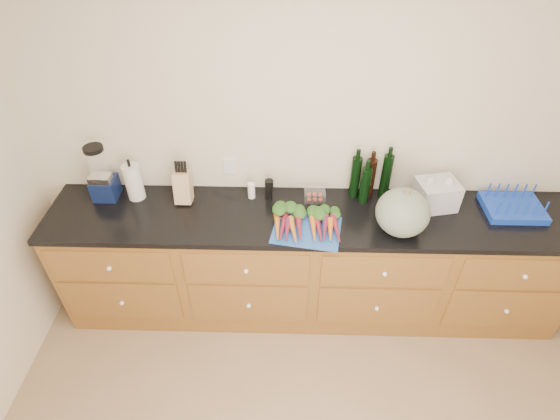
{
  "coord_description": "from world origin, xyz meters",
  "views": [
    {
      "loc": [
        -0.18,
        -0.93,
        2.85
      ],
      "look_at": [
        -0.23,
        1.2,
        1.06
      ],
      "focal_mm": 28.0,
      "sensor_mm": 36.0,
      "label": 1
    }
  ],
  "objects_px": {
    "carrots": "(307,221)",
    "tomato_box": "(315,195)",
    "squash": "(403,212)",
    "knife_block": "(183,187)",
    "blender_appliance": "(102,176)",
    "dish_rack": "(513,206)",
    "paper_towel": "(134,182)",
    "cutting_board": "(307,230)"
  },
  "relations": [
    {
      "from": "cutting_board",
      "to": "blender_appliance",
      "type": "xyz_separation_m",
      "value": [
        -1.4,
        0.32,
        0.17
      ]
    },
    {
      "from": "blender_appliance",
      "to": "dish_rack",
      "type": "relative_size",
      "value": 1.07
    },
    {
      "from": "carrots",
      "to": "knife_block",
      "type": "xyz_separation_m",
      "value": [
        -0.84,
        0.25,
        0.07
      ]
    },
    {
      "from": "carrots",
      "to": "paper_towel",
      "type": "bearing_deg",
      "value": 167.26
    },
    {
      "from": "carrots",
      "to": "knife_block",
      "type": "height_order",
      "value": "knife_block"
    },
    {
      "from": "dish_rack",
      "to": "carrots",
      "type": "bearing_deg",
      "value": -172.32
    },
    {
      "from": "cutting_board",
      "to": "squash",
      "type": "xyz_separation_m",
      "value": [
        0.59,
        0.02,
        0.15
      ]
    },
    {
      "from": "paper_towel",
      "to": "knife_block",
      "type": "distance_m",
      "value": 0.34
    },
    {
      "from": "cutting_board",
      "to": "knife_block",
      "type": "relative_size",
      "value": 1.91
    },
    {
      "from": "carrots",
      "to": "tomato_box",
      "type": "height_order",
      "value": "carrots"
    },
    {
      "from": "blender_appliance",
      "to": "dish_rack",
      "type": "bearing_deg",
      "value": -1.59
    },
    {
      "from": "carrots",
      "to": "tomato_box",
      "type": "distance_m",
      "value": 0.29
    },
    {
      "from": "paper_towel",
      "to": "tomato_box",
      "type": "bearing_deg",
      "value": 0.46
    },
    {
      "from": "carrots",
      "to": "dish_rack",
      "type": "relative_size",
      "value": 1.2
    },
    {
      "from": "squash",
      "to": "knife_block",
      "type": "distance_m",
      "value": 1.47
    },
    {
      "from": "blender_appliance",
      "to": "dish_rack",
      "type": "xyz_separation_m",
      "value": [
        2.8,
        -0.08,
        -0.14
      ]
    },
    {
      "from": "tomato_box",
      "to": "blender_appliance",
      "type": "bearing_deg",
      "value": -179.52
    },
    {
      "from": "cutting_board",
      "to": "blender_appliance",
      "type": "distance_m",
      "value": 1.44
    },
    {
      "from": "carrots",
      "to": "paper_towel",
      "type": "distance_m",
      "value": 1.22
    },
    {
      "from": "blender_appliance",
      "to": "knife_block",
      "type": "bearing_deg",
      "value": -1.84
    },
    {
      "from": "tomato_box",
      "to": "dish_rack",
      "type": "height_order",
      "value": "dish_rack"
    },
    {
      "from": "blender_appliance",
      "to": "tomato_box",
      "type": "height_order",
      "value": "blender_appliance"
    },
    {
      "from": "cutting_board",
      "to": "tomato_box",
      "type": "distance_m",
      "value": 0.34
    },
    {
      "from": "tomato_box",
      "to": "carrots",
      "type": "bearing_deg",
      "value": -102.61
    },
    {
      "from": "paper_towel",
      "to": "blender_appliance",
      "type": "bearing_deg",
      "value": -179.4
    },
    {
      "from": "cutting_board",
      "to": "dish_rack",
      "type": "xyz_separation_m",
      "value": [
        1.4,
        0.24,
        0.03
      ]
    },
    {
      "from": "paper_towel",
      "to": "dish_rack",
      "type": "bearing_deg",
      "value": -1.77
    },
    {
      "from": "squash",
      "to": "paper_towel",
      "type": "bearing_deg",
      "value": 170.42
    },
    {
      "from": "dish_rack",
      "to": "squash",
      "type": "bearing_deg",
      "value": -164.69
    },
    {
      "from": "squash",
      "to": "tomato_box",
      "type": "distance_m",
      "value": 0.63
    },
    {
      "from": "paper_towel",
      "to": "tomato_box",
      "type": "height_order",
      "value": "paper_towel"
    },
    {
      "from": "blender_appliance",
      "to": "dish_rack",
      "type": "distance_m",
      "value": 2.8
    },
    {
      "from": "blender_appliance",
      "to": "paper_towel",
      "type": "relative_size",
      "value": 1.56
    },
    {
      "from": "squash",
      "to": "paper_towel",
      "type": "relative_size",
      "value": 1.28
    },
    {
      "from": "squash",
      "to": "knife_block",
      "type": "height_order",
      "value": "squash"
    },
    {
      "from": "knife_block",
      "to": "tomato_box",
      "type": "height_order",
      "value": "knife_block"
    },
    {
      "from": "squash",
      "to": "knife_block",
      "type": "bearing_deg",
      "value": 168.96
    },
    {
      "from": "squash",
      "to": "carrots",
      "type": "bearing_deg",
      "value": 176.92
    },
    {
      "from": "knife_block",
      "to": "dish_rack",
      "type": "bearing_deg",
      "value": -1.53
    },
    {
      "from": "carrots",
      "to": "squash",
      "type": "distance_m",
      "value": 0.6
    },
    {
      "from": "paper_towel",
      "to": "squash",
      "type": "bearing_deg",
      "value": -9.58
    },
    {
      "from": "blender_appliance",
      "to": "knife_block",
      "type": "height_order",
      "value": "blender_appliance"
    }
  ]
}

